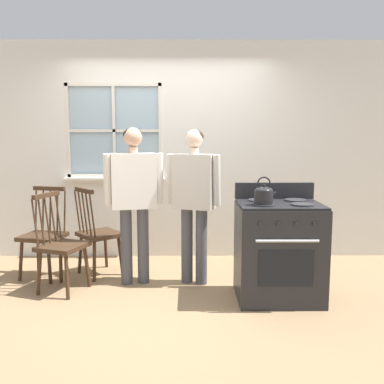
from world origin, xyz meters
TOP-DOWN VIEW (x-y plane):
  - ground_plane at (0.00, 0.00)m, footprint 16.00×16.00m
  - wall_back at (0.04, 1.40)m, footprint 6.40×0.16m
  - chair_by_window at (-1.02, 0.14)m, footprint 0.52×0.53m
  - chair_near_wall at (-1.34, 0.57)m, footprint 0.50×0.49m
  - chair_center_cluster at (-0.76, 0.64)m, footprint 0.58×0.58m
  - person_elderly_left at (-0.32, 0.36)m, footprint 0.62×0.30m
  - person_teen_center at (0.31, 0.36)m, footprint 0.57×0.34m
  - stove at (1.10, -0.07)m, footprint 0.78×0.68m
  - kettle at (0.93, -0.20)m, footprint 0.21×0.17m
  - potted_plant at (-0.42, 1.31)m, footprint 0.15×0.15m

SIDE VIEW (x-z plane):
  - ground_plane at x=0.00m, z-range 0.00..0.00m
  - chair_by_window at x=-1.02m, z-range -0.04..0.95m
  - chair_near_wall at x=-1.34m, z-range -0.04..0.95m
  - chair_center_cluster at x=-0.76m, z-range -0.04..0.95m
  - stove at x=1.10m, z-range -0.07..1.01m
  - person_teen_center at x=0.31m, z-range 0.16..1.77m
  - person_elderly_left at x=-0.32m, z-range 0.17..1.80m
  - kettle at x=0.93m, z-range 0.90..1.15m
  - potted_plant at x=-0.42m, z-range 0.96..1.30m
  - wall_back at x=0.04m, z-range -0.02..2.68m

